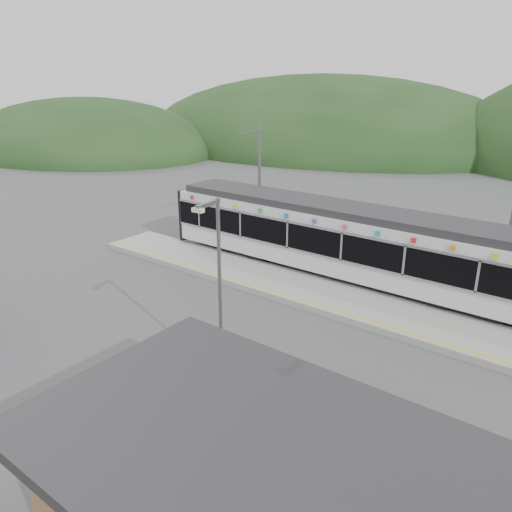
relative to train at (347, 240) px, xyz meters
The scene contains 9 objects.
ground 6.35m from the train, 93.38° to the right, with size 120.00×120.00×0.00m, color #4C4C4F.
hills 6.23m from the train, ahead, with size 146.00×149.00×26.00m.
platform 3.33m from the train, 97.48° to the right, with size 26.00×3.20×0.30m, color #9E9E99.
yellow_line 4.38m from the train, 95.06° to the right, with size 26.00×0.10×0.01m, color yellow.
train is the anchor object (origin of this frame).
catenary_mast_west 7.95m from the train, 160.78° to the left, with size 0.18×1.80×7.00m.
catenary_mast_east 7.30m from the train, 21.09° to the left, with size 0.18×1.80×7.00m.
station_shelter 16.04m from the train, 69.39° to the right, with size 9.20×6.20×3.00m.
lamp_post 10.51m from the train, 85.87° to the right, with size 0.36×1.09×6.20m.
Camera 1 is at (10.91, -15.15, 9.64)m, focal length 35.00 mm.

